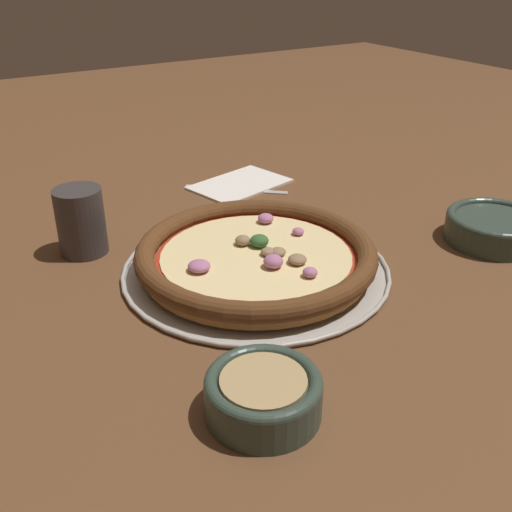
{
  "coord_description": "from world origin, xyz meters",
  "views": [
    {
      "loc": [
        0.37,
        0.59,
        0.39
      ],
      "look_at": [
        0.0,
        0.0,
        0.02
      ],
      "focal_mm": 42.0,
      "sensor_mm": 36.0,
      "label": 1
    }
  ],
  "objects_px": {
    "napkin": "(240,183)",
    "pizza_tray": "(256,269)",
    "drinking_cup": "(81,221)",
    "bowl_near": "(263,393)",
    "fork": "(229,189)",
    "bowl_far": "(494,227)",
    "pizza": "(256,255)"
  },
  "relations": [
    {
      "from": "bowl_far",
      "to": "bowl_near",
      "type": "bearing_deg",
      "value": 14.89
    },
    {
      "from": "pizza_tray",
      "to": "bowl_far",
      "type": "height_order",
      "value": "bowl_far"
    },
    {
      "from": "bowl_near",
      "to": "fork",
      "type": "distance_m",
      "value": 0.57
    },
    {
      "from": "bowl_far",
      "to": "pizza",
      "type": "bearing_deg",
      "value": -16.96
    },
    {
      "from": "drinking_cup",
      "to": "napkin",
      "type": "distance_m",
      "value": 0.34
    },
    {
      "from": "napkin",
      "to": "fork",
      "type": "bearing_deg",
      "value": 19.71
    },
    {
      "from": "bowl_far",
      "to": "napkin",
      "type": "distance_m",
      "value": 0.44
    },
    {
      "from": "bowl_near",
      "to": "pizza_tray",
      "type": "bearing_deg",
      "value": -120.55
    },
    {
      "from": "bowl_near",
      "to": "bowl_far",
      "type": "distance_m",
      "value": 0.5
    },
    {
      "from": "bowl_near",
      "to": "bowl_far",
      "type": "relative_size",
      "value": 0.78
    },
    {
      "from": "pizza_tray",
      "to": "napkin",
      "type": "bearing_deg",
      "value": -116.78
    },
    {
      "from": "bowl_near",
      "to": "drinking_cup",
      "type": "bearing_deg",
      "value": -84.76
    },
    {
      "from": "napkin",
      "to": "fork",
      "type": "relative_size",
      "value": 1.25
    },
    {
      "from": "drinking_cup",
      "to": "napkin",
      "type": "xyz_separation_m",
      "value": [
        -0.32,
        -0.11,
        -0.04
      ]
    },
    {
      "from": "bowl_near",
      "to": "napkin",
      "type": "relative_size",
      "value": 0.58
    },
    {
      "from": "pizza",
      "to": "fork",
      "type": "bearing_deg",
      "value": -112.8
    },
    {
      "from": "bowl_near",
      "to": "fork",
      "type": "relative_size",
      "value": 0.72
    },
    {
      "from": "bowl_near",
      "to": "drinking_cup",
      "type": "relative_size",
      "value": 1.16
    },
    {
      "from": "napkin",
      "to": "pizza_tray",
      "type": "bearing_deg",
      "value": 63.22
    },
    {
      "from": "pizza_tray",
      "to": "drinking_cup",
      "type": "bearing_deg",
      "value": -45.4
    },
    {
      "from": "fork",
      "to": "pizza_tray",
      "type": "bearing_deg",
      "value": 108.2
    },
    {
      "from": "napkin",
      "to": "fork",
      "type": "height_order",
      "value": "napkin"
    },
    {
      "from": "fork",
      "to": "pizza",
      "type": "bearing_deg",
      "value": 108.23
    },
    {
      "from": "pizza",
      "to": "fork",
      "type": "relative_size",
      "value": 2.11
    },
    {
      "from": "pizza_tray",
      "to": "drinking_cup",
      "type": "relative_size",
      "value": 3.76
    },
    {
      "from": "bowl_far",
      "to": "fork",
      "type": "xyz_separation_m",
      "value": [
        0.23,
        -0.38,
        -0.02
      ]
    },
    {
      "from": "napkin",
      "to": "bowl_far",
      "type": "bearing_deg",
      "value": 116.97
    },
    {
      "from": "pizza_tray",
      "to": "drinking_cup",
      "type": "distance_m",
      "value": 0.25
    },
    {
      "from": "pizza_tray",
      "to": "pizza",
      "type": "bearing_deg",
      "value": 151.65
    },
    {
      "from": "pizza",
      "to": "napkin",
      "type": "distance_m",
      "value": 0.32
    },
    {
      "from": "bowl_far",
      "to": "napkin",
      "type": "bearing_deg",
      "value": -63.03
    },
    {
      "from": "pizza",
      "to": "bowl_near",
      "type": "bearing_deg",
      "value": 59.42
    }
  ]
}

